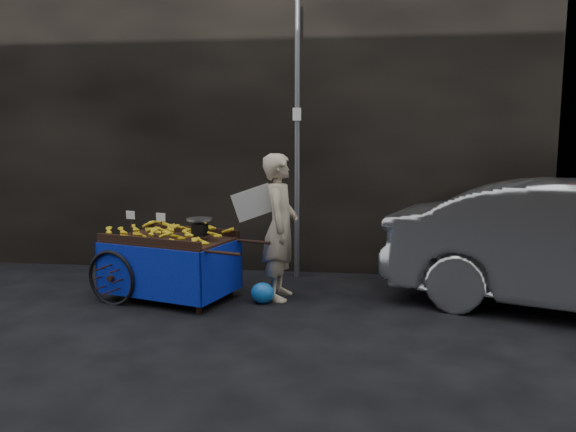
# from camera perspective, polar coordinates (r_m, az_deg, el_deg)

# --- Properties ---
(ground) EXTENTS (80.00, 80.00, 0.00)m
(ground) POSITION_cam_1_polar(r_m,az_deg,el_deg) (7.27, -2.64, -8.59)
(ground) COLOR black
(ground) RESTS_ON ground
(building_wall) EXTENTS (13.50, 2.00, 5.00)m
(building_wall) POSITION_cam_1_polar(r_m,az_deg,el_deg) (9.50, 2.42, 10.60)
(building_wall) COLOR black
(building_wall) RESTS_ON ground
(street_pole) EXTENTS (0.12, 0.10, 4.00)m
(street_pole) POSITION_cam_1_polar(r_m,az_deg,el_deg) (8.21, 0.94, 7.55)
(street_pole) COLOR slate
(street_pole) RESTS_ON ground
(banana_cart) EXTENTS (2.30, 1.51, 1.15)m
(banana_cart) POSITION_cam_1_polar(r_m,az_deg,el_deg) (7.38, -12.23, -2.82)
(banana_cart) COLOR black
(banana_cart) RESTS_ON ground
(vendor) EXTENTS (0.83, 0.69, 1.87)m
(vendor) POSITION_cam_1_polar(r_m,az_deg,el_deg) (7.18, -0.81, -1.11)
(vendor) COLOR #BEAC8D
(vendor) RESTS_ON ground
(plastic_bag) EXTENTS (0.30, 0.24, 0.27)m
(plastic_bag) POSITION_cam_1_polar(r_m,az_deg,el_deg) (7.12, -2.61, -7.83)
(plastic_bag) COLOR blue
(plastic_bag) RESTS_ON ground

